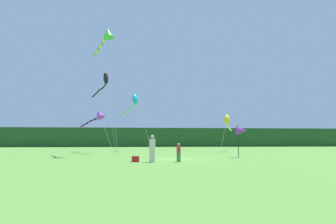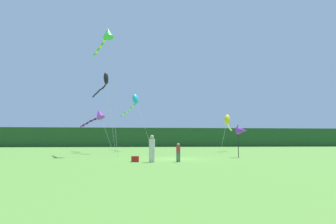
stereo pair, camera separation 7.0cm
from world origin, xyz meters
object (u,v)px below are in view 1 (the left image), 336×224
(person_child, at_px, (179,151))
(banner_flag_pole, at_px, (242,131))
(kite_cyan, at_px, (134,102))
(person_adult, at_px, (152,147))
(kite_purple, at_px, (98,115))
(cooler_box, at_px, (135,159))
(kite_black, at_px, (105,81))
(kite_green, at_px, (107,35))
(kite_yellow, at_px, (227,121))

(person_child, xyz_separation_m, banner_flag_pole, (6.17, 4.65, 1.57))
(kite_cyan, bearing_deg, person_adult, -85.88)
(person_child, xyz_separation_m, kite_purple, (-7.23, 13.30, 3.59))
(cooler_box, bearing_deg, kite_black, 102.85)
(banner_flag_pole, bearing_deg, kite_green, 161.60)
(person_child, bearing_deg, kite_cyan, 98.69)
(kite_yellow, distance_m, kite_cyan, 13.61)
(banner_flag_pole, relative_size, kite_cyan, 0.27)
(person_adult, bearing_deg, kite_cyan, 94.12)
(person_adult, distance_m, banner_flag_pole, 9.40)
(banner_flag_pole, bearing_deg, kite_cyan, 118.40)
(person_adult, height_order, cooler_box, person_adult)
(kite_yellow, xyz_separation_m, kite_black, (-16.39, 1.71, 5.38))
(person_adult, xyz_separation_m, cooler_box, (-1.11, 0.49, -0.82))
(kite_black, bearing_deg, banner_flag_pole, -48.00)
(cooler_box, bearing_deg, kite_green, 109.73)
(person_adult, xyz_separation_m, banner_flag_pole, (7.97, 4.82, 1.26))
(kite_yellow, relative_size, kite_black, 0.64)
(kite_black, distance_m, kite_green, 11.31)
(person_adult, bearing_deg, kite_yellow, 59.00)
(person_child, relative_size, kite_purple, 0.25)
(banner_flag_pole, distance_m, kite_yellow, 13.71)
(person_adult, bearing_deg, person_child, 5.60)
(kite_cyan, height_order, kite_green, kite_green)
(kite_yellow, height_order, kite_purple, kite_purple)
(kite_cyan, bearing_deg, kite_yellow, -19.69)
(kite_cyan, relative_size, kite_green, 0.83)
(person_adult, distance_m, kite_yellow, 21.33)
(person_child, distance_m, banner_flag_pole, 7.88)
(kite_purple, bearing_deg, kite_cyan, 67.27)
(kite_yellow, bearing_deg, cooler_box, -124.24)
(person_child, bearing_deg, cooler_box, 173.83)
(kite_cyan, bearing_deg, person_child, -81.31)
(kite_green, bearing_deg, person_adult, -65.09)
(person_adult, height_order, banner_flag_pole, banner_flag_pole)
(kite_yellow, bearing_deg, person_child, -116.85)
(person_child, distance_m, kite_cyan, 23.53)
(banner_flag_pole, distance_m, kite_cyan, 20.73)
(person_adult, distance_m, kite_black, 22.22)
(cooler_box, xyz_separation_m, kite_black, (-4.41, 19.31, 9.25))
(person_adult, distance_m, kite_green, 14.58)
(kite_purple, xyz_separation_m, kite_cyan, (3.81, 9.09, 2.75))
(cooler_box, height_order, kite_green, kite_green)
(kite_cyan, bearing_deg, kite_black, -144.59)
(person_child, bearing_deg, kite_black, 110.44)
(person_adult, bearing_deg, banner_flag_pole, 31.18)
(person_child, distance_m, kite_black, 22.70)
(cooler_box, distance_m, kite_black, 21.87)
(person_child, bearing_deg, kite_yellow, 63.15)
(kite_black, bearing_deg, person_adult, -74.44)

